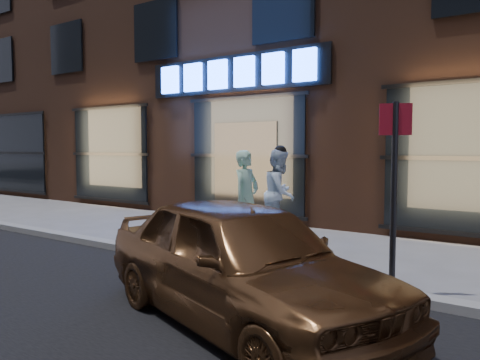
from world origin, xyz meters
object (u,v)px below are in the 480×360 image
at_px(man_bowtie, 246,197).
at_px(gold_sedan, 241,261).
at_px(man_cap, 280,193).
at_px(sign_post, 394,180).

height_order(man_bowtie, gold_sedan, man_bowtie).
bearing_deg(man_cap, man_bowtie, 158.92).
height_order(man_cap, sign_post, sign_post).
distance_m(man_cap, sign_post, 4.06).
height_order(gold_sedan, sign_post, sign_post).
relative_size(man_cap, gold_sedan, 0.46).
bearing_deg(man_bowtie, man_cap, -8.00).
height_order(man_cap, gold_sedan, man_cap).
bearing_deg(gold_sedan, sign_post, -10.22).
bearing_deg(gold_sedan, man_bowtie, 52.96).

